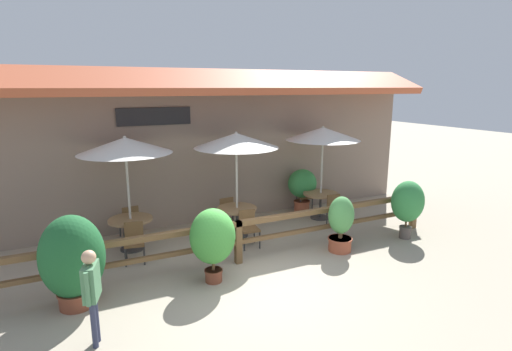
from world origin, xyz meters
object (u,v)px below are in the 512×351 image
object	(u,v)px
chair_middle_wallside	(224,210)
pedestrian	(91,285)
chair_middle_streetside	(249,226)
potted_plant_small_flowering	(408,203)
dining_table_far	(321,198)
potted_plant_tall_tropical	(213,238)
patio_umbrella_near	(125,146)
potted_plant_broad_leaf	(341,222)
potted_plant_corner_fern	(73,260)
potted_plant_entrance_palm	(302,186)
dining_table_near	(131,225)
chair_far_wallside	(305,196)
dining_table_middle	(237,213)
patio_umbrella_far	(323,134)
chair_near_streetside	(134,240)
chair_near_wallside	(130,220)
patio_umbrella_middle	(236,141)
chair_far_streetside	(336,209)

from	to	relation	value
chair_middle_wallside	pedestrian	distance (m)	5.27
chair_middle_streetside	potted_plant_small_flowering	world-z (taller)	potted_plant_small_flowering
chair_middle_wallside	potted_plant_small_flowering	size ratio (longest dim) A/B	0.59
dining_table_far	potted_plant_tall_tropical	xyz separation A→B (m)	(-4.10, -2.32, 0.30)
chair_middle_streetside	potted_plant_tall_tropical	distance (m)	1.96
patio_umbrella_near	potted_plant_broad_leaf	size ratio (longest dim) A/B	2.05
dining_table_far	potted_plant_corner_fern	distance (m)	6.90
chair_middle_wallside	potted_plant_entrance_palm	world-z (taller)	potted_plant_entrance_palm
dining_table_near	pedestrian	size ratio (longest dim) A/B	0.68
dining_table_far	chair_far_wallside	distance (m)	0.76
patio_umbrella_near	potted_plant_small_flowering	world-z (taller)	patio_umbrella_near
chair_far_wallside	pedestrian	world-z (taller)	pedestrian
potted_plant_tall_tropical	dining_table_middle	bearing A→B (deg)	56.24
patio_umbrella_near	patio_umbrella_far	bearing A→B (deg)	-0.12
dining_table_near	potted_plant_small_flowering	xyz separation A→B (m)	(6.33, -2.25, 0.32)
chair_near_streetside	potted_plant_entrance_palm	bearing A→B (deg)	25.45
chair_near_wallside	dining_table_far	xyz separation A→B (m)	(5.22, -0.73, 0.12)
patio_umbrella_middle	chair_far_streetside	size ratio (longest dim) A/B	3.10
chair_far_streetside	potted_plant_broad_leaf	xyz separation A→B (m)	(-0.93, -1.42, 0.20)
patio_umbrella_middle	dining_table_far	bearing A→B (deg)	5.57
potted_plant_tall_tropical	dining_table_far	bearing A→B (deg)	29.52
chair_middle_wallside	potted_plant_small_flowering	bearing A→B (deg)	138.11
patio_umbrella_far	chair_far_wallside	size ratio (longest dim) A/B	3.10
chair_near_streetside	potted_plant_small_flowering	xyz separation A→B (m)	(6.37, -1.53, 0.44)
chair_middle_streetside	potted_plant_broad_leaf	size ratio (longest dim) A/B	0.66
chair_middle_streetside	chair_far_streetside	size ratio (longest dim) A/B	1.00
chair_middle_streetside	potted_plant_corner_fern	bearing A→B (deg)	-157.44
chair_near_streetside	chair_far_wallside	bearing A→B (deg)	25.25
patio_umbrella_far	potted_plant_broad_leaf	xyz separation A→B (m)	(-0.95, -2.18, -1.77)
dining_table_near	chair_far_streetside	bearing A→B (deg)	-8.25
chair_near_wallside	chair_middle_wallside	xyz separation A→B (m)	(2.43, -0.27, 0.00)
patio_umbrella_far	pedestrian	xyz separation A→B (m)	(-6.33, -3.43, -1.50)
chair_far_streetside	potted_plant_tall_tropical	size ratio (longest dim) A/B	0.58
patio_umbrella_middle	dining_table_middle	bearing A→B (deg)	-90.00
dining_table_near	chair_middle_streetside	xyz separation A→B (m)	(2.56, -1.00, -0.12)
dining_table_far	potted_plant_tall_tropical	bearing A→B (deg)	-150.48
chair_far_wallside	potted_plant_small_flowering	size ratio (longest dim) A/B	0.59
chair_near_wallside	pedestrian	world-z (taller)	pedestrian
dining_table_near	potted_plant_corner_fern	world-z (taller)	potted_plant_corner_fern
chair_middle_wallside	patio_umbrella_near	bearing A→B (deg)	3.22
chair_near_wallside	potted_plant_tall_tropical	world-z (taller)	potted_plant_tall_tropical
patio_umbrella_near	chair_near_streetside	bearing A→B (deg)	-93.40
dining_table_far	potted_plant_entrance_palm	xyz separation A→B (m)	(-0.16, 0.74, 0.20)
patio_umbrella_near	chair_near_streetside	world-z (taller)	patio_umbrella_near
chair_near_wallside	dining_table_middle	size ratio (longest dim) A/B	0.86
chair_near_streetside	chair_far_wallside	size ratio (longest dim) A/B	1.00
potted_plant_broad_leaf	patio_umbrella_near	bearing A→B (deg)	153.28
chair_near_wallside	chair_middle_wallside	world-z (taller)	same
potted_plant_small_flowering	potted_plant_corner_fern	xyz separation A→B (m)	(-7.59, 0.09, -0.06)
dining_table_near	pedestrian	distance (m)	3.61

